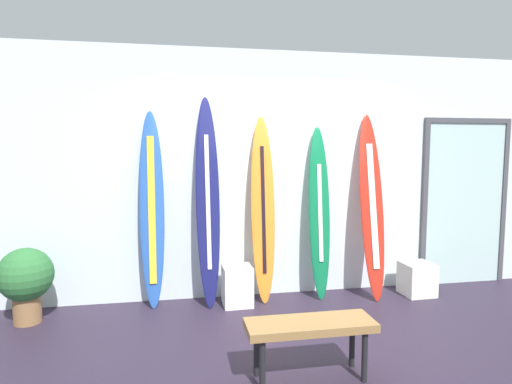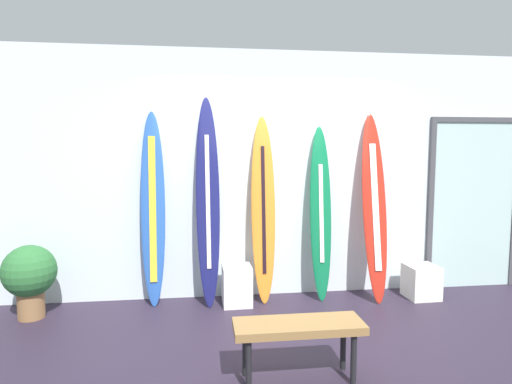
% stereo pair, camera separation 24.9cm
% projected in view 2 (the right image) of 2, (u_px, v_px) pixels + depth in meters
% --- Properties ---
extents(ground, '(8.00, 8.00, 0.04)m').
position_uv_depth(ground, '(295.00, 340.00, 3.84)').
color(ground, '#2B2133').
extents(wall_back, '(7.20, 0.20, 2.80)m').
position_uv_depth(wall_back, '(272.00, 174.00, 4.99)').
color(wall_back, silver).
rests_on(wall_back, ground).
extents(surfboard_cobalt, '(0.27, 0.28, 2.10)m').
position_uv_depth(surfboard_cobalt, '(153.00, 209.00, 4.60)').
color(surfboard_cobalt, '#2A59B1').
rests_on(surfboard_cobalt, ground).
extents(surfboard_navy, '(0.27, 0.39, 2.27)m').
position_uv_depth(surfboard_navy, '(208.00, 201.00, 4.62)').
color(surfboard_navy, navy).
rests_on(surfboard_navy, ground).
extents(surfboard_sunset, '(0.27, 0.32, 2.06)m').
position_uv_depth(surfboard_sunset, '(263.00, 209.00, 4.71)').
color(surfboard_sunset, orange).
rests_on(surfboard_sunset, ground).
extents(surfboard_emerald, '(0.26, 0.34, 1.96)m').
position_uv_depth(surfboard_emerald, '(321.00, 214.00, 4.80)').
color(surfboard_emerald, '#117042').
rests_on(surfboard_emerald, ground).
extents(surfboard_crimson, '(0.29, 0.53, 2.11)m').
position_uv_depth(surfboard_crimson, '(374.00, 208.00, 4.80)').
color(surfboard_crimson, red).
rests_on(surfboard_crimson, ground).
extents(display_block_left, '(0.32, 0.32, 0.43)m').
position_uv_depth(display_block_left, '(237.00, 285.00, 4.65)').
color(display_block_left, white).
rests_on(display_block_left, ground).
extents(display_block_center, '(0.35, 0.35, 0.38)m').
position_uv_depth(display_block_center, '(421.00, 281.00, 4.88)').
color(display_block_center, white).
rests_on(display_block_center, ground).
extents(glass_door, '(1.17, 0.06, 2.08)m').
position_uv_depth(glass_door, '(473.00, 200.00, 5.21)').
color(glass_door, silver).
rests_on(glass_door, ground).
extents(potted_plant, '(0.52, 0.52, 0.74)m').
position_uv_depth(potted_plant, '(30.00, 275.00, 4.26)').
color(potted_plant, olive).
rests_on(potted_plant, ground).
extents(bench, '(0.95, 0.32, 0.44)m').
position_uv_depth(bench, '(298.00, 330.00, 3.11)').
color(bench, olive).
rests_on(bench, ground).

